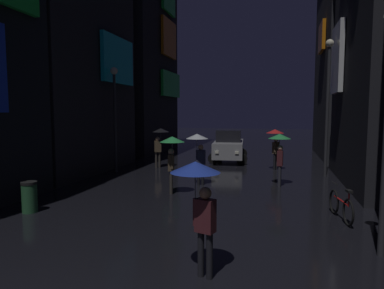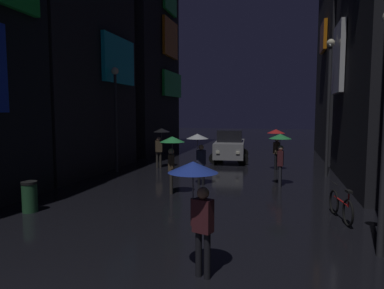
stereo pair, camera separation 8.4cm
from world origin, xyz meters
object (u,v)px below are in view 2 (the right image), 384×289
at_px(pedestrian_foreground_right_black, 161,137).
at_px(trash_bin, 30,197).
at_px(pedestrian_far_right_green, 172,149).
at_px(pedestrian_near_crossing_clear, 199,145).
at_px(pedestrian_midstreet_left_red, 276,138).
at_px(streetlamp_right_far, 329,93).
at_px(pedestrian_foreground_left_green, 280,145).
at_px(streetlamp_left_far, 116,107).
at_px(bicycle_parked_at_storefront, 341,206).
at_px(pedestrian_midstreet_centre_blue, 196,187).
at_px(car_distant, 230,146).

height_order(pedestrian_foreground_right_black, trash_bin, pedestrian_foreground_right_black).
bearing_deg(pedestrian_foreground_right_black, pedestrian_far_right_green, -66.29).
xyz_separation_m(pedestrian_near_crossing_clear, pedestrian_midstreet_left_red, (2.98, 4.54, 0.00)).
height_order(streetlamp_right_far, trash_bin, streetlamp_right_far).
xyz_separation_m(pedestrian_midstreet_left_red, trash_bin, (-7.00, -9.47, -1.20)).
xyz_separation_m(pedestrian_foreground_left_green, pedestrian_far_right_green, (-3.78, -2.45, 0.00)).
bearing_deg(streetlamp_left_far, pedestrian_midstreet_left_red, 18.00).
distance_m(streetlamp_right_far, trash_bin, 12.91).
relative_size(pedestrian_foreground_right_black, streetlamp_right_far, 0.34).
height_order(pedestrian_foreground_left_green, bicycle_parked_at_storefront, pedestrian_foreground_left_green).
height_order(pedestrian_far_right_green, pedestrian_foreground_right_black, same).
bearing_deg(pedestrian_foreground_right_black, pedestrian_midstreet_centre_blue, -67.15).
bearing_deg(pedestrian_midstreet_centre_blue, bicycle_parked_at_storefront, 53.80).
height_order(pedestrian_foreground_left_green, pedestrian_midstreet_centre_blue, same).
height_order(pedestrian_foreground_left_green, car_distant, pedestrian_foreground_left_green).
height_order(pedestrian_near_crossing_clear, bicycle_parked_at_storefront, pedestrian_near_crossing_clear).
xyz_separation_m(bicycle_parked_at_storefront, streetlamp_left_far, (-9.60, 5.41, 2.88)).
xyz_separation_m(pedestrian_midstreet_centre_blue, pedestrian_foreground_right_black, (-4.86, 11.53, 0.00)).
bearing_deg(bicycle_parked_at_storefront, car_distant, 113.77).
bearing_deg(streetlamp_right_far, pedestrian_near_crossing_clear, -147.59).
bearing_deg(car_distant, pedestrian_midstreet_centre_blue, -83.86).
height_order(bicycle_parked_at_storefront, streetlamp_left_far, streetlamp_left_far).
height_order(pedestrian_midstreet_left_red, streetlamp_right_far, streetlamp_right_far).
bearing_deg(pedestrian_midstreet_left_red, car_distant, 135.58).
bearing_deg(pedestrian_midstreet_centre_blue, pedestrian_foreground_right_black, 112.85).
distance_m(pedestrian_foreground_left_green, bicycle_parked_at_storefront, 4.61).
bearing_deg(bicycle_parked_at_storefront, pedestrian_midstreet_left_red, 103.54).
distance_m(pedestrian_far_right_green, car_distant, 9.05).
relative_size(pedestrian_far_right_green, streetlamp_left_far, 0.41).
bearing_deg(pedestrian_foreground_left_green, pedestrian_midstreet_centre_blue, -99.59).
bearing_deg(pedestrian_midstreet_left_red, streetlamp_left_far, -162.00).
bearing_deg(pedestrian_near_crossing_clear, pedestrian_midstreet_left_red, 56.69).
bearing_deg(car_distant, pedestrian_near_crossing_clear, -91.60).
relative_size(pedestrian_foreground_left_green, trash_bin, 2.28).
height_order(pedestrian_midstreet_left_red, trash_bin, pedestrian_midstreet_left_red).
distance_m(pedestrian_near_crossing_clear, pedestrian_far_right_green, 1.82).
height_order(pedestrian_foreground_right_black, streetlamp_left_far, streetlamp_left_far).
bearing_deg(streetlamp_left_far, pedestrian_foreground_right_black, 48.98).
xyz_separation_m(pedestrian_near_crossing_clear, pedestrian_midstreet_centre_blue, (1.80, -7.59, 0.00)).
distance_m(pedestrian_foreground_left_green, trash_bin, 9.25).
xyz_separation_m(streetlamp_left_far, streetlamp_right_far, (10.00, 1.32, 0.59)).
relative_size(pedestrian_foreground_left_green, pedestrian_foreground_right_black, 1.00).
distance_m(pedestrian_near_crossing_clear, car_distant, 7.30).
distance_m(pedestrian_midstreet_centre_blue, streetlamp_left_far, 11.74).
bearing_deg(car_distant, pedestrian_foreground_right_black, -134.48).
relative_size(pedestrian_far_right_green, pedestrian_midstreet_centre_blue, 1.00).
height_order(pedestrian_foreground_right_black, pedestrian_midstreet_left_red, same).
bearing_deg(trash_bin, pedestrian_foreground_right_black, 83.86).
distance_m(pedestrian_far_right_green, trash_bin, 4.85).
xyz_separation_m(pedestrian_foreground_left_green, pedestrian_midstreet_left_red, (-0.22, 3.81, 0.00)).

